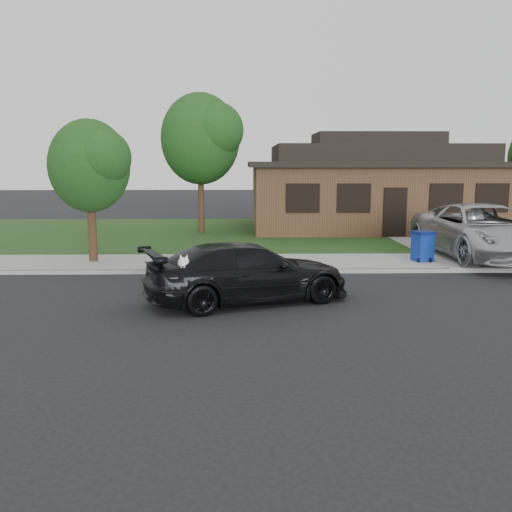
{
  "coord_description": "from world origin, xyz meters",
  "views": [
    {
      "loc": [
        -2.54,
        -13.46,
        3.28
      ],
      "look_at": [
        -2.24,
        0.01,
        1.1
      ],
      "focal_mm": 40.0,
      "sensor_mm": 36.0,
      "label": 1
    }
  ],
  "objects": [
    {
      "name": "sedan",
      "position": [
        -2.45,
        -0.1,
        0.72
      ],
      "size": [
        5.33,
        3.64,
        1.43
      ],
      "rotation": [
        0.0,
        0.0,
        1.94
      ],
      "color": "black",
      "rests_on": "ground"
    },
    {
      "name": "driveway",
      "position": [
        6.0,
        10.0,
        0.07
      ],
      "size": [
        4.5,
        13.0,
        0.14
      ],
      "primitive_type": "cube",
      "color": "gray",
      "rests_on": "ground"
    },
    {
      "name": "minivan",
      "position": [
        5.52,
        5.48,
        1.04
      ],
      "size": [
        3.32,
        6.62,
        1.8
      ],
      "primitive_type": "imported",
      "rotation": [
        0.0,
        0.0,
        0.05
      ],
      "color": "#ACAFB4",
      "rests_on": "driveway"
    },
    {
      "name": "ground",
      "position": [
        0.0,
        0.0,
        0.0
      ],
      "size": [
        120.0,
        120.0,
        0.0
      ],
      "primitive_type": "plane",
      "color": "black",
      "rests_on": "ground"
    },
    {
      "name": "house",
      "position": [
        4.0,
        15.0,
        2.13
      ],
      "size": [
        12.6,
        8.6,
        4.65
      ],
      "color": "#422B1C",
      "rests_on": "ground"
    },
    {
      "name": "sidewalk",
      "position": [
        0.0,
        5.0,
        0.06
      ],
      "size": [
        60.0,
        3.0,
        0.12
      ],
      "primitive_type": "cube",
      "color": "gray",
      "rests_on": "ground"
    },
    {
      "name": "curb",
      "position": [
        0.0,
        3.5,
        0.06
      ],
      "size": [
        60.0,
        0.12,
        0.12
      ],
      "primitive_type": "cube",
      "color": "gray",
      "rests_on": "ground"
    },
    {
      "name": "lawn",
      "position": [
        0.0,
        13.0,
        0.07
      ],
      "size": [
        60.0,
        13.0,
        0.13
      ],
      "primitive_type": "cube",
      "color": "#193814",
      "rests_on": "ground"
    },
    {
      "name": "tree_2",
      "position": [
        -7.38,
        5.11,
        3.27
      ],
      "size": [
        2.73,
        2.6,
        4.59
      ],
      "color": "#332114",
      "rests_on": "ground"
    },
    {
      "name": "tree_0",
      "position": [
        -4.34,
        12.88,
        4.48
      ],
      "size": [
        3.78,
        3.6,
        6.34
      ],
      "color": "#332114",
      "rests_on": "ground"
    },
    {
      "name": "recycling_bin",
      "position": [
        3.34,
        4.92,
        0.62
      ],
      "size": [
        0.75,
        0.75,
        0.99
      ],
      "rotation": [
        0.0,
        0.0,
        0.31
      ],
      "color": "navy",
      "rests_on": "sidewalk"
    }
  ]
}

